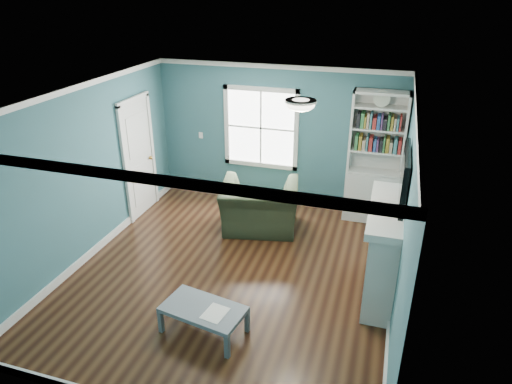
# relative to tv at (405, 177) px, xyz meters

# --- Properties ---
(floor) EXTENTS (5.00, 5.00, 0.00)m
(floor) POSITION_rel_tv_xyz_m (-2.20, -0.20, -1.72)
(floor) COLOR black
(floor) RESTS_ON ground
(room_walls) EXTENTS (5.00, 5.00, 5.00)m
(room_walls) POSITION_rel_tv_xyz_m (-2.20, -0.20, -0.14)
(room_walls) COLOR #396E7C
(room_walls) RESTS_ON ground
(trim) EXTENTS (4.50, 5.00, 2.60)m
(trim) POSITION_rel_tv_xyz_m (-2.20, -0.20, -0.49)
(trim) COLOR white
(trim) RESTS_ON ground
(window) EXTENTS (1.40, 0.06, 1.50)m
(window) POSITION_rel_tv_xyz_m (-2.50, 2.29, -0.27)
(window) COLOR white
(window) RESTS_ON room_walls
(bookshelf) EXTENTS (0.90, 0.35, 2.31)m
(bookshelf) POSITION_rel_tv_xyz_m (-0.43, 2.10, -0.80)
(bookshelf) COLOR silver
(bookshelf) RESTS_ON ground
(fireplace) EXTENTS (0.44, 1.58, 1.30)m
(fireplace) POSITION_rel_tv_xyz_m (-0.12, 0.00, -1.09)
(fireplace) COLOR black
(fireplace) RESTS_ON ground
(tv) EXTENTS (0.06, 1.10, 0.65)m
(tv) POSITION_rel_tv_xyz_m (0.00, 0.00, 0.00)
(tv) COLOR black
(tv) RESTS_ON fireplace
(door) EXTENTS (0.12, 0.98, 2.17)m
(door) POSITION_rel_tv_xyz_m (-4.42, 1.20, -0.65)
(door) COLOR silver
(door) RESTS_ON ground
(ceiling_fixture) EXTENTS (0.38, 0.38, 0.15)m
(ceiling_fixture) POSITION_rel_tv_xyz_m (-1.30, -0.10, 0.82)
(ceiling_fixture) COLOR white
(ceiling_fixture) RESTS_ON room_walls
(light_switch) EXTENTS (0.08, 0.01, 0.12)m
(light_switch) POSITION_rel_tv_xyz_m (-3.70, 2.28, -0.52)
(light_switch) COLOR white
(light_switch) RESTS_ON room_walls
(recliner) EXTENTS (1.41, 1.06, 1.10)m
(recliner) POSITION_rel_tv_xyz_m (-2.19, 1.19, -1.17)
(recliner) COLOR #252D1C
(recliner) RESTS_ON ground
(coffee_table) EXTENTS (1.06, 0.70, 0.36)m
(coffee_table) POSITION_rel_tv_xyz_m (-2.10, -1.44, -1.41)
(coffee_table) COLOR #535C63
(coffee_table) RESTS_ON ground
(paper_sheet) EXTENTS (0.29, 0.35, 0.00)m
(paper_sheet) POSITION_rel_tv_xyz_m (-1.93, -1.50, -1.37)
(paper_sheet) COLOR white
(paper_sheet) RESTS_ON coffee_table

